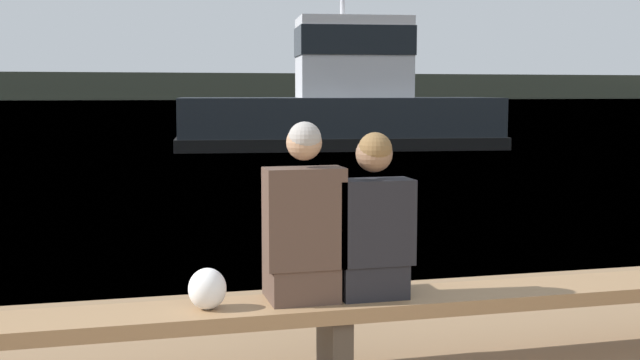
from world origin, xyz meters
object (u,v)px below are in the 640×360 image
object	(u,v)px
bench_main	(334,312)
shopping_bag	(207,289)
person_left	(303,226)
tugboat_red	(342,107)
person_right	(372,227)

from	to	relation	value
bench_main	shopping_bag	bearing A→B (deg)	-178.06
person_left	tugboat_red	bearing A→B (deg)	73.39
bench_main	tugboat_red	world-z (taller)	tugboat_red
shopping_bag	person_right	bearing A→B (deg)	1.81
person_left	tugboat_red	world-z (taller)	tugboat_red
person_right	person_left	bearing A→B (deg)	-179.86
person_right	tugboat_red	distance (m)	18.86
bench_main	person_left	xyz separation A→B (m)	(-0.18, 0.00, 0.51)
shopping_bag	tugboat_red	bearing A→B (deg)	71.85
person_left	person_right	size ratio (longest dim) A/B	1.07
bench_main	shopping_bag	world-z (taller)	shopping_bag
person_right	tugboat_red	bearing A→B (deg)	74.58
bench_main	shopping_bag	distance (m)	0.75
person_right	shopping_bag	distance (m)	1.00
shopping_bag	tugboat_red	size ratio (longest dim) A/B	0.02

